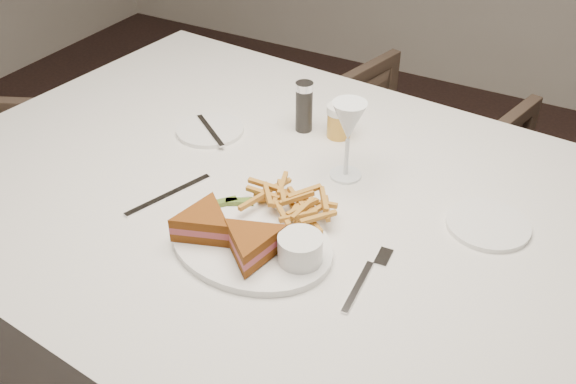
# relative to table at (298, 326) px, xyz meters

# --- Properties ---
(table) EXTENTS (1.73, 1.24, 0.75)m
(table) POSITION_rel_table_xyz_m (0.00, 0.00, 0.00)
(table) COLOR silver
(table) RESTS_ON ground
(chair_far) EXTENTS (0.72, 0.69, 0.62)m
(chair_far) POSITION_rel_table_xyz_m (-0.06, 0.93, -0.06)
(chair_far) COLOR #47362B
(chair_far) RESTS_ON ground
(table_setting) EXTENTS (0.83, 0.64, 0.18)m
(table_setting) POSITION_rel_table_xyz_m (-0.00, -0.06, 0.41)
(table_setting) COLOR white
(table_setting) RESTS_ON table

